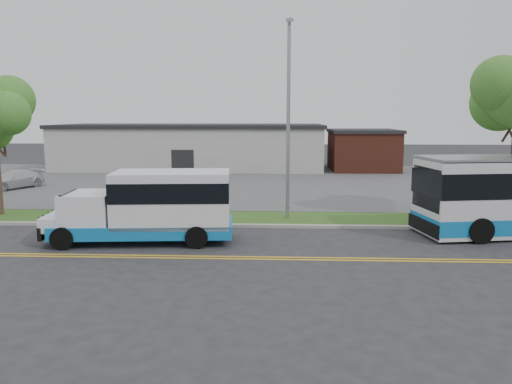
{
  "coord_description": "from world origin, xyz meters",
  "views": [
    {
      "loc": [
        2.57,
        -21.81,
        5.22
      ],
      "look_at": [
        1.48,
        1.66,
        1.6
      ],
      "focal_mm": 35.0,
      "sensor_mm": 36.0,
      "label": 1
    }
  ],
  "objects_px": {
    "shuttle_bus": "(154,204)",
    "parked_car_b": "(13,180)",
    "pedestrian": "(122,197)",
    "streetlight_near": "(288,115)",
    "parked_car_a": "(171,179)"
  },
  "relations": [
    {
      "from": "shuttle_bus",
      "to": "pedestrian",
      "type": "relative_size",
      "value": 4.88
    },
    {
      "from": "streetlight_near",
      "to": "parked_car_b",
      "type": "xyz_separation_m",
      "value": [
        -19.19,
        9.56,
        -4.5
      ]
    },
    {
      "from": "shuttle_bus",
      "to": "parked_car_b",
      "type": "height_order",
      "value": "shuttle_bus"
    },
    {
      "from": "streetlight_near",
      "to": "parked_car_b",
      "type": "bearing_deg",
      "value": 153.52
    },
    {
      "from": "pedestrian",
      "to": "parked_car_b",
      "type": "xyz_separation_m",
      "value": [
        -10.44,
        8.29,
        -0.17
      ]
    },
    {
      "from": "streetlight_near",
      "to": "shuttle_bus",
      "type": "height_order",
      "value": "streetlight_near"
    },
    {
      "from": "shuttle_bus",
      "to": "parked_car_b",
      "type": "bearing_deg",
      "value": 129.18
    },
    {
      "from": "streetlight_near",
      "to": "parked_car_a",
      "type": "distance_m",
      "value": 13.88
    },
    {
      "from": "parked_car_b",
      "to": "parked_car_a",
      "type": "bearing_deg",
      "value": 30.36
    },
    {
      "from": "pedestrian",
      "to": "parked_car_b",
      "type": "relative_size",
      "value": 0.37
    },
    {
      "from": "streetlight_near",
      "to": "parked_car_a",
      "type": "xyz_separation_m",
      "value": [
        -8.1,
        10.35,
        -4.47
      ]
    },
    {
      "from": "shuttle_bus",
      "to": "streetlight_near",
      "type": "bearing_deg",
      "value": 33.66
    },
    {
      "from": "streetlight_near",
      "to": "pedestrian",
      "type": "relative_size",
      "value": 5.9
    },
    {
      "from": "streetlight_near",
      "to": "pedestrian",
      "type": "bearing_deg",
      "value": 171.73
    },
    {
      "from": "streetlight_near",
      "to": "parked_car_a",
      "type": "height_order",
      "value": "streetlight_near"
    }
  ]
}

